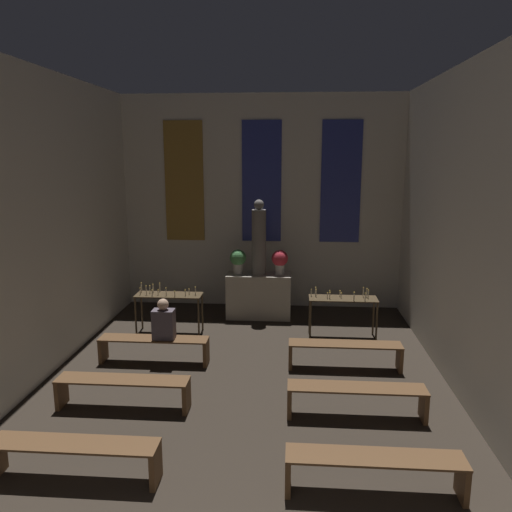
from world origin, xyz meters
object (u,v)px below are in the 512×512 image
object	(u,v)px
statue	(259,240)
candle_rack_right	(343,303)
flower_vase_left	(238,260)
pew_second_right	(375,467)
candle_rack_left	(168,299)
pew_back_right	(345,350)
pew_third_right	(356,395)
altar	(259,296)
pew_back_left	(154,345)
pew_second_left	(74,453)
pew_third_left	(123,387)
flower_vase_right	(280,260)
person_seated	(164,321)

from	to	relation	value
statue	candle_rack_right	distance (m)	2.26
flower_vase_left	pew_second_right	xyz separation A→B (m)	(2.04, -5.67, -0.95)
candle_rack_left	candle_rack_right	xyz separation A→B (m)	(3.38, 0.00, -0.00)
pew_back_right	pew_third_right	bearing A→B (deg)	-90.00
altar	flower_vase_left	world-z (taller)	flower_vase_left
candle_rack_left	candle_rack_right	world-z (taller)	candle_rack_left
candle_rack_right	pew_second_right	xyz separation A→B (m)	(-0.09, -4.56, -0.37)
pew_back_left	pew_second_left	bearing A→B (deg)	-90.00
pew_third_left	flower_vase_right	bearing A→B (deg)	63.60
altar	flower_vase_left	xyz separation A→B (m)	(-0.45, -0.00, 0.79)
candle_rack_right	pew_third_left	distance (m)	4.46
candle_rack_right	pew_back_left	world-z (taller)	candle_rack_right
altar	person_seated	bearing A→B (deg)	-118.97
statue	pew_second_left	xyz separation A→B (m)	(-1.60, -5.67, -1.39)
statue	flower_vase_left	distance (m)	0.62
pew_second_left	pew_third_right	world-z (taller)	same
statue	candle_rack_right	world-z (taller)	statue
statue	candle_rack_right	xyz separation A→B (m)	(1.69, -1.11, -1.02)
pew_second_left	flower_vase_left	bearing A→B (deg)	78.54
statue	pew_second_right	distance (m)	6.05
altar	flower_vase_right	world-z (taller)	flower_vase_right
altar	pew_back_right	size ratio (longest dim) A/B	0.75
altar	flower_vase_left	distance (m)	0.91
altar	pew_second_left	distance (m)	5.89
person_seated	pew_second_left	bearing A→B (deg)	-93.33
flower_vase_left	candle_rack_left	distance (m)	1.77
pew_third_right	person_seated	xyz separation A→B (m)	(-3.01, 1.56, 0.42)
candle_rack_left	person_seated	bearing A→B (deg)	-78.89
flower_vase_left	pew_back_left	bearing A→B (deg)	-114.23
flower_vase_left	candle_rack_left	xyz separation A→B (m)	(-1.25, -1.11, -0.58)
pew_second_left	pew_third_right	bearing A→B (deg)	26.02
flower_vase_left	pew_back_left	xyz separation A→B (m)	(-1.15, -2.55, -0.95)
statue	pew_second_right	xyz separation A→B (m)	(1.60, -5.67, -1.39)
flower_vase_left	person_seated	world-z (taller)	flower_vase_left
statue	person_seated	bearing A→B (deg)	-118.97
pew_second_right	candle_rack_left	bearing A→B (deg)	125.83
flower_vase_left	flower_vase_right	distance (m)	0.89
pew_second_right	pew_back_left	distance (m)	4.46
statue	flower_vase_left	size ratio (longest dim) A/B	3.03
person_seated	pew_back_left	bearing A→B (deg)	-180.00
statue	flower_vase_left	bearing A→B (deg)	180.00
candle_rack_left	pew_back_right	size ratio (longest dim) A/B	0.70
altar	pew_back_left	world-z (taller)	altar
flower_vase_right	pew_back_right	distance (m)	2.96
flower_vase_left	flower_vase_right	world-z (taller)	same
pew_third_left	pew_back_left	bearing A→B (deg)	90.00
statue	pew_second_left	size ratio (longest dim) A/B	0.87
pew_back_left	pew_third_right	bearing A→B (deg)	-26.02
flower_vase_left	pew_third_right	size ratio (longest dim) A/B	0.29
pew_back_right	candle_rack_left	bearing A→B (deg)	156.28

